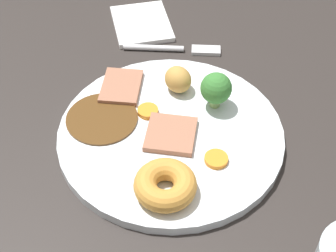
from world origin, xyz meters
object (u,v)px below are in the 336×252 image
(meat_slice_under, at_px, (121,87))
(roast_potato_left, at_px, (178,79))
(carrot_coin_back, at_px, (148,111))
(yorkshire_pudding, at_px, (165,185))
(folded_napkin, at_px, (142,24))
(fork, at_px, (175,49))
(dinner_plate, at_px, (168,135))
(meat_slice_main, at_px, (170,133))
(carrot_coin_front, at_px, (216,159))
(broccoli_floret, at_px, (216,89))

(meat_slice_under, distance_m, roast_potato_left, 0.08)
(carrot_coin_back, bearing_deg, yorkshire_pudding, 9.60)
(yorkshire_pudding, distance_m, folded_napkin, 0.35)
(carrot_coin_back, bearing_deg, folded_napkin, -176.33)
(meat_slice_under, relative_size, fork, 0.46)
(dinner_plate, distance_m, yorkshire_pudding, 0.10)
(dinner_plate, xyz_separation_m, carrot_coin_back, (-0.03, -0.03, 0.01))
(dinner_plate, bearing_deg, meat_slice_main, 21.04)
(meat_slice_main, height_order, yorkshire_pudding, yorkshire_pudding)
(meat_slice_under, relative_size, roast_potato_left, 1.71)
(yorkshire_pudding, relative_size, carrot_coin_back, 2.64)
(fork, xyz_separation_m, folded_napkin, (-0.07, -0.05, 0.00))
(dinner_plate, xyz_separation_m, carrot_coin_front, (0.05, 0.06, 0.01))
(meat_slice_under, relative_size, broccoli_floret, 1.33)
(yorkshire_pudding, height_order, carrot_coin_front, yorkshire_pudding)
(dinner_plate, relative_size, fork, 1.93)
(yorkshire_pudding, relative_size, folded_napkin, 0.67)
(carrot_coin_front, height_order, fork, carrot_coin_front)
(dinner_plate, height_order, fork, dinner_plate)
(dinner_plate, bearing_deg, broccoli_floret, 126.80)
(carrot_coin_back, height_order, fork, carrot_coin_back)
(roast_potato_left, height_order, broccoli_floret, broccoli_floret)
(dinner_plate, bearing_deg, fork, 175.87)
(meat_slice_under, bearing_deg, dinner_plate, 37.98)
(meat_slice_main, distance_m, yorkshire_pudding, 0.09)
(fork, distance_m, folded_napkin, 0.09)
(roast_potato_left, bearing_deg, yorkshire_pudding, -6.16)
(carrot_coin_front, bearing_deg, broccoli_floret, 176.77)
(carrot_coin_front, bearing_deg, meat_slice_under, -137.17)
(carrot_coin_front, bearing_deg, fork, -169.13)
(roast_potato_left, bearing_deg, broccoli_floret, 56.11)
(carrot_coin_back, distance_m, folded_napkin, 0.22)
(meat_slice_main, bearing_deg, dinner_plate, -158.96)
(carrot_coin_front, bearing_deg, roast_potato_left, -161.57)
(meat_slice_main, height_order, meat_slice_under, same)
(fork, relative_size, folded_napkin, 1.39)
(meat_slice_main, bearing_deg, meat_slice_under, -143.23)
(dinner_plate, height_order, roast_potato_left, roast_potato_left)
(yorkshire_pudding, bearing_deg, meat_slice_under, -161.45)
(roast_potato_left, distance_m, carrot_coin_front, 0.14)
(carrot_coin_front, relative_size, carrot_coin_back, 1.06)
(meat_slice_main, xyz_separation_m, meat_slice_under, (-0.09, -0.07, 0.00))
(yorkshire_pudding, bearing_deg, folded_napkin, -174.09)
(meat_slice_under, bearing_deg, carrot_coin_front, 42.83)
(meat_slice_under, bearing_deg, roast_potato_left, 88.77)
(dinner_plate, distance_m, meat_slice_main, 0.01)
(carrot_coin_front, height_order, carrot_coin_back, same)
(yorkshire_pudding, distance_m, roast_potato_left, 0.18)
(carrot_coin_front, xyz_separation_m, carrot_coin_back, (-0.08, -0.09, 0.00))
(folded_napkin, bearing_deg, meat_slice_main, 9.47)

